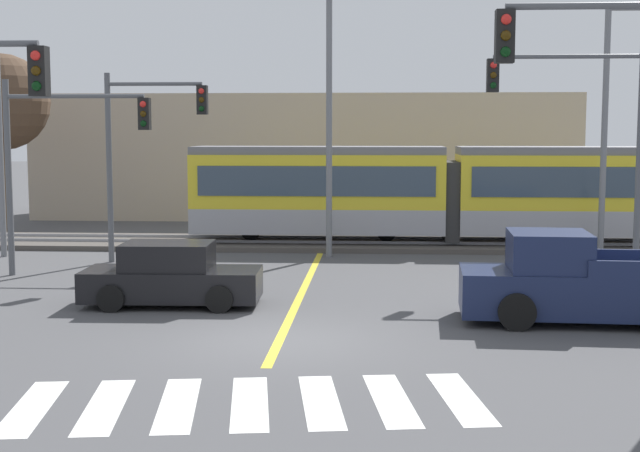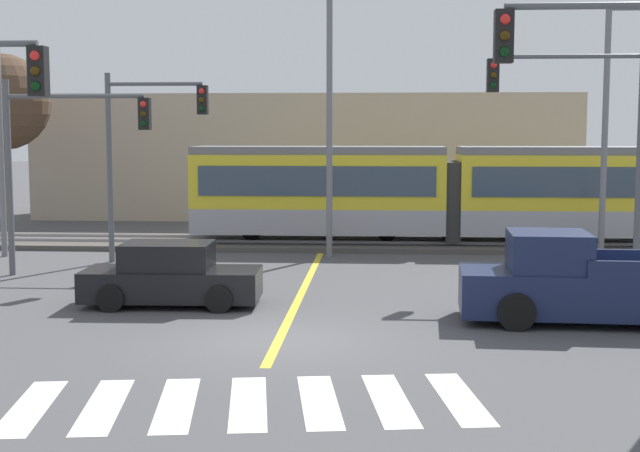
{
  "view_description": "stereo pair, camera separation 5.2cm",
  "coord_description": "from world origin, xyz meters",
  "px_view_note": "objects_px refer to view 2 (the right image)",
  "views": [
    {
      "loc": [
        1.95,
        -17.34,
        4.19
      ],
      "look_at": [
        0.39,
        6.62,
        1.6
      ],
      "focal_mm": 50.0,
      "sensor_mm": 36.0,
      "label": 1
    },
    {
      "loc": [
        2.01,
        -17.34,
        4.19
      ],
      "look_at": [
        0.39,
        6.62,
        1.6
      ],
      "focal_mm": 50.0,
      "sensor_mm": 36.0,
      "label": 2
    }
  ],
  "objects_px": {
    "traffic_light_mid_left": "(59,146)",
    "light_rail_tram": "(451,190)",
    "bare_tree_far_west": "(2,102)",
    "pickup_truck": "(579,284)",
    "traffic_light_near_right": "(639,118)",
    "street_lamp_centre": "(336,91)",
    "street_lamp_east": "(611,116)",
    "traffic_light_far_left": "(142,138)",
    "traffic_light_mid_right": "(590,122)",
    "sedan_crossing": "(171,276)",
    "street_lamp_west": "(5,93)"
  },
  "relations": [
    {
      "from": "pickup_truck",
      "to": "bare_tree_far_west",
      "type": "height_order",
      "value": "bare_tree_far_west"
    },
    {
      "from": "traffic_light_mid_right",
      "to": "street_lamp_east",
      "type": "bearing_deg",
      "value": 69.87
    },
    {
      "from": "light_rail_tram",
      "to": "traffic_light_near_right",
      "type": "distance_m",
      "value": 16.69
    },
    {
      "from": "traffic_light_mid_right",
      "to": "street_lamp_centre",
      "type": "bearing_deg",
      "value": 147.82
    },
    {
      "from": "street_lamp_west",
      "to": "street_lamp_east",
      "type": "xyz_separation_m",
      "value": [
        19.67,
        0.86,
        -0.74
      ]
    },
    {
      "from": "light_rail_tram",
      "to": "pickup_truck",
      "type": "distance_m",
      "value": 12.75
    },
    {
      "from": "bare_tree_far_west",
      "to": "traffic_light_mid_right",
      "type": "bearing_deg",
      "value": -27.48
    },
    {
      "from": "street_lamp_centre",
      "to": "bare_tree_far_west",
      "type": "relative_size",
      "value": 1.32
    },
    {
      "from": "traffic_light_far_left",
      "to": "street_lamp_east",
      "type": "distance_m",
      "value": 15.0
    },
    {
      "from": "pickup_truck",
      "to": "traffic_light_mid_left",
      "type": "distance_m",
      "value": 14.83
    },
    {
      "from": "traffic_light_mid_left",
      "to": "traffic_light_near_right",
      "type": "height_order",
      "value": "traffic_light_near_right"
    },
    {
      "from": "sedan_crossing",
      "to": "traffic_light_mid_left",
      "type": "height_order",
      "value": "traffic_light_mid_left"
    },
    {
      "from": "traffic_light_near_right",
      "to": "bare_tree_far_west",
      "type": "bearing_deg",
      "value": 134.62
    },
    {
      "from": "bare_tree_far_west",
      "to": "pickup_truck",
      "type": "bearing_deg",
      "value": -39.4
    },
    {
      "from": "sedan_crossing",
      "to": "street_lamp_west",
      "type": "relative_size",
      "value": 0.45
    },
    {
      "from": "pickup_truck",
      "to": "traffic_light_mid_right",
      "type": "height_order",
      "value": "traffic_light_mid_right"
    },
    {
      "from": "traffic_light_near_right",
      "to": "street_lamp_centre",
      "type": "distance_m",
      "value": 14.87
    },
    {
      "from": "traffic_light_mid_left",
      "to": "light_rail_tram",
      "type": "bearing_deg",
      "value": 31.44
    },
    {
      "from": "sedan_crossing",
      "to": "street_lamp_west",
      "type": "bearing_deg",
      "value": 132.93
    },
    {
      "from": "street_lamp_east",
      "to": "bare_tree_far_west",
      "type": "xyz_separation_m",
      "value": [
        -22.88,
        6.29,
        0.67
      ]
    },
    {
      "from": "sedan_crossing",
      "to": "pickup_truck",
      "type": "relative_size",
      "value": 0.77
    },
    {
      "from": "pickup_truck",
      "to": "traffic_light_near_right",
      "type": "bearing_deg",
      "value": -89.25
    },
    {
      "from": "traffic_light_mid_left",
      "to": "bare_tree_far_west",
      "type": "height_order",
      "value": "bare_tree_far_west"
    },
    {
      "from": "sedan_crossing",
      "to": "bare_tree_far_west",
      "type": "xyz_separation_m",
      "value": [
        -10.48,
        14.98,
        4.62
      ]
    },
    {
      "from": "sedan_crossing",
      "to": "street_lamp_centre",
      "type": "bearing_deg",
      "value": 67.31
    },
    {
      "from": "light_rail_tram",
      "to": "street_lamp_east",
      "type": "xyz_separation_m",
      "value": [
        4.87,
        -2.57,
        2.6
      ]
    },
    {
      "from": "traffic_light_far_left",
      "to": "traffic_light_mid_right",
      "type": "bearing_deg",
      "value": -12.22
    },
    {
      "from": "street_lamp_centre",
      "to": "street_lamp_east",
      "type": "height_order",
      "value": "street_lamp_centre"
    },
    {
      "from": "light_rail_tram",
      "to": "street_lamp_east",
      "type": "distance_m",
      "value": 6.09
    },
    {
      "from": "light_rail_tram",
      "to": "traffic_light_far_left",
      "type": "relative_size",
      "value": 3.1
    },
    {
      "from": "light_rail_tram",
      "to": "street_lamp_west",
      "type": "xyz_separation_m",
      "value": [
        -14.8,
        -3.43,
        3.35
      ]
    },
    {
      "from": "pickup_truck",
      "to": "traffic_light_mid_left",
      "type": "height_order",
      "value": "traffic_light_mid_left"
    },
    {
      "from": "traffic_light_near_right",
      "to": "bare_tree_far_west",
      "type": "height_order",
      "value": "bare_tree_far_west"
    },
    {
      "from": "sedan_crossing",
      "to": "street_lamp_centre",
      "type": "relative_size",
      "value": 0.44
    },
    {
      "from": "street_lamp_centre",
      "to": "street_lamp_west",
      "type": "bearing_deg",
      "value": -176.61
    },
    {
      "from": "traffic_light_mid_right",
      "to": "bare_tree_far_west",
      "type": "relative_size",
      "value": 0.92
    },
    {
      "from": "traffic_light_mid_left",
      "to": "street_lamp_east",
      "type": "height_order",
      "value": "street_lamp_east"
    },
    {
      "from": "traffic_light_near_right",
      "to": "street_lamp_centre",
      "type": "bearing_deg",
      "value": 113.24
    },
    {
      "from": "pickup_truck",
      "to": "street_lamp_east",
      "type": "distance_m",
      "value": 11.12
    },
    {
      "from": "traffic_light_near_right",
      "to": "bare_tree_far_west",
      "type": "relative_size",
      "value": 0.91
    },
    {
      "from": "traffic_light_far_left",
      "to": "street_lamp_west",
      "type": "relative_size",
      "value": 0.63
    },
    {
      "from": "bare_tree_far_west",
      "to": "sedan_crossing",
      "type": "bearing_deg",
      "value": -55.01
    },
    {
      "from": "traffic_light_mid_right",
      "to": "traffic_light_mid_left",
      "type": "bearing_deg",
      "value": 179.48
    },
    {
      "from": "sedan_crossing",
      "to": "traffic_light_mid_right",
      "type": "relative_size",
      "value": 0.63
    },
    {
      "from": "sedan_crossing",
      "to": "traffic_light_far_left",
      "type": "height_order",
      "value": "traffic_light_far_left"
    },
    {
      "from": "pickup_truck",
      "to": "street_lamp_west",
      "type": "relative_size",
      "value": 0.58
    },
    {
      "from": "traffic_light_mid_left",
      "to": "traffic_light_far_left",
      "type": "height_order",
      "value": "traffic_light_far_left"
    },
    {
      "from": "sedan_crossing",
      "to": "street_lamp_east",
      "type": "height_order",
      "value": "street_lamp_east"
    },
    {
      "from": "traffic_light_mid_left",
      "to": "pickup_truck",
      "type": "bearing_deg",
      "value": -21.86
    },
    {
      "from": "sedan_crossing",
      "to": "bare_tree_far_west",
      "type": "bearing_deg",
      "value": 124.99
    }
  ]
}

